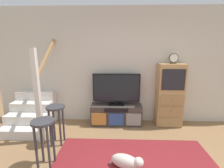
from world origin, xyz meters
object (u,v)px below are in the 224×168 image
side_cabinet (170,95)px  bar_stool_near (44,133)px  media_console (116,115)px  desk_clock (173,58)px  television (116,89)px  dog (127,162)px  bar_stool_far (56,116)px

side_cabinet → bar_stool_near: size_ratio=1.91×
bar_stool_near → media_console: bearing=53.7°
desk_clock → bar_stool_near: size_ratio=0.30×
bar_stool_near → side_cabinet: bearing=32.6°
television → bar_stool_near: 1.85m
media_console → dog: size_ratio=2.28×
television → bar_stool_far: size_ratio=1.45×
bar_stool_near → dog: bar_stool_near is taller
side_cabinet → desk_clock: (0.01, -0.01, 0.84)m
television → bar_stool_near: bearing=-125.8°
bar_stool_far → dog: bar_stool_far is taller
bar_stool_near → bar_stool_far: (-0.04, 0.62, -0.01)m
bar_stool_far → media_console: bearing=37.1°
television → bar_stool_far: television is taller
dog → bar_stool_far: bearing=153.8°
television → side_cabinet: bearing=-0.6°
bar_stool_far → dog: (1.29, -0.63, -0.44)m
side_cabinet → bar_stool_far: bearing=-160.0°
desk_clock → dog: size_ratio=0.44×
television → desk_clock: size_ratio=4.78×
bar_stool_far → dog: bearing=-26.2°
media_console → television: size_ratio=1.09×
dog → media_console: bearing=96.8°
television → dog: television is taller
media_console → television: television is taller
media_console → desk_clock: (1.24, -0.00, 1.33)m
side_cabinet → dog: bearing=-125.2°
media_console → bar_stool_near: bar_stool_near is taller
media_console → side_cabinet: size_ratio=0.82×
television → dog: bearing=-83.3°
bar_stool_near → dog: size_ratio=1.46×
media_console → dog: bearing=-83.2°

